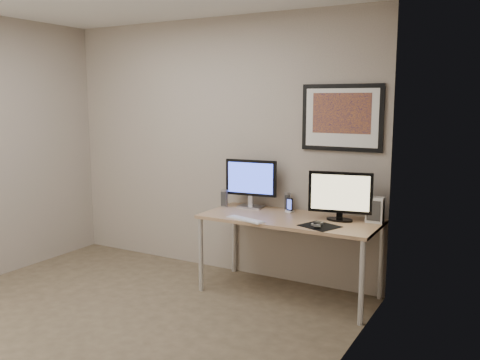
{
  "coord_description": "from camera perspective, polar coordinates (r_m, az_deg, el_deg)",
  "views": [
    {
      "loc": [
        2.79,
        -2.77,
        1.77
      ],
      "look_at": [
        0.63,
        1.1,
        1.08
      ],
      "focal_mm": 38.0,
      "sensor_mm": 36.0,
      "label": 1
    }
  ],
  "objects": [
    {
      "name": "monitor_tv",
      "position": [
        4.5,
        11.19,
        -1.64
      ],
      "size": [
        0.55,
        0.17,
        0.43
      ],
      "rotation": [
        0.0,
        0.0,
        0.2
      ],
      "color": "black",
      "rests_on": "desk"
    },
    {
      "name": "keyboard",
      "position": [
        4.48,
        0.63,
        -4.44
      ],
      "size": [
        0.4,
        0.2,
        0.01
      ],
      "primitive_type": "cube",
      "rotation": [
        0.0,
        0.0,
        -0.27
      ],
      "color": "silver",
      "rests_on": "desk"
    },
    {
      "name": "fan_unit",
      "position": [
        4.54,
        14.93,
        -3.24
      ],
      "size": [
        0.15,
        0.11,
        0.22
      ],
      "primitive_type": "cube",
      "rotation": [
        0.0,
        0.0,
        0.02
      ],
      "color": "silver",
      "rests_on": "desk"
    },
    {
      "name": "room",
      "position": [
        4.26,
        -11.79,
        6.99
      ],
      "size": [
        3.6,
        3.6,
        3.6
      ],
      "color": "white",
      "rests_on": "ground"
    },
    {
      "name": "floor",
      "position": [
        4.31,
        -15.12,
        -15.68
      ],
      "size": [
        3.6,
        3.6,
        0.0
      ],
      "primitive_type": "plane",
      "color": "brown",
      "rests_on": "ground"
    },
    {
      "name": "framed_art",
      "position": [
        4.68,
        11.37,
        6.89
      ],
      "size": [
        0.75,
        0.04,
        0.6
      ],
      "color": "black",
      "rests_on": "room"
    },
    {
      "name": "remote",
      "position": [
        4.31,
        8.72,
        -5.01
      ],
      "size": [
        0.11,
        0.2,
        0.02
      ],
      "primitive_type": "cube",
      "rotation": [
        0.0,
        0.0,
        0.32
      ],
      "color": "black",
      "rests_on": "desk"
    },
    {
      "name": "mouse",
      "position": [
        4.34,
        8.66,
        -4.8
      ],
      "size": [
        0.07,
        0.11,
        0.03
      ],
      "primitive_type": "ellipsoid",
      "rotation": [
        0.0,
        0.0,
        -0.14
      ],
      "color": "black",
      "rests_on": "mousepad"
    },
    {
      "name": "desk",
      "position": [
        4.63,
        5.58,
        -4.99
      ],
      "size": [
        1.6,
        0.7,
        0.73
      ],
      "color": "olive",
      "rests_on": "floor"
    },
    {
      "name": "mousepad",
      "position": [
        4.32,
        8.93,
        -5.13
      ],
      "size": [
        0.36,
        0.34,
        0.0
      ],
      "primitive_type": "cube",
      "rotation": [
        0.0,
        0.0,
        -0.37
      ],
      "color": "black",
      "rests_on": "desk"
    },
    {
      "name": "speaker_left",
      "position": [
        5.03,
        -1.76,
        -2.06
      ],
      "size": [
        0.08,
        0.08,
        0.17
      ],
      "primitive_type": "cylinder",
      "rotation": [
        0.0,
        0.0,
        0.23
      ],
      "color": "#A5A5A9",
      "rests_on": "desk"
    },
    {
      "name": "speaker_right",
      "position": [
        4.91,
        5.35,
        -2.41
      ],
      "size": [
        0.08,
        0.08,
        0.16
      ],
      "primitive_type": "cylinder",
      "rotation": [
        0.0,
        0.0,
        0.36
      ],
      "color": "#A5A5A9",
      "rests_on": "desk"
    },
    {
      "name": "phone_dock",
      "position": [
        4.8,
        5.6,
        -2.82
      ],
      "size": [
        0.08,
        0.08,
        0.14
      ],
      "primitive_type": "cube",
      "rotation": [
        0.0,
        0.0,
        -0.25
      ],
      "color": "black",
      "rests_on": "desk"
    },
    {
      "name": "monitor_large",
      "position": [
        4.96,
        1.22,
        -0.14
      ],
      "size": [
        0.52,
        0.19,
        0.47
      ],
      "rotation": [
        0.0,
        0.0,
        0.11
      ],
      "color": "#A5A5A9",
      "rests_on": "desk"
    }
  ]
}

